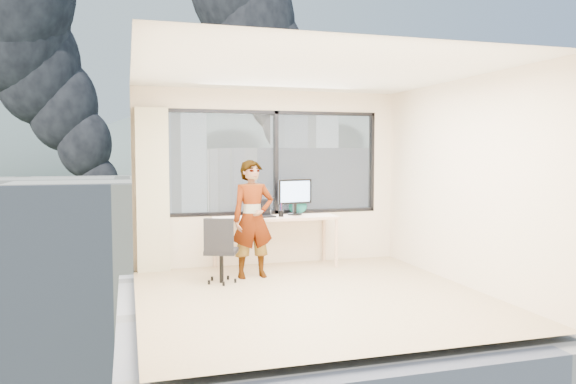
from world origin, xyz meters
name	(u,v)px	position (x,y,z in m)	size (l,w,h in m)	color
floor	(312,295)	(0.00, 0.00, 0.00)	(4.00, 4.00, 0.01)	tan
ceiling	(313,72)	(0.00, 0.00, 2.60)	(4.00, 4.00, 0.01)	white
wall_front	(391,199)	(0.00, -2.00, 1.30)	(4.00, 0.01, 2.60)	beige
wall_left	(133,188)	(-2.00, 0.00, 1.30)	(0.01, 4.00, 2.60)	beige
wall_right	(462,182)	(2.00, 0.00, 1.30)	(0.01, 4.00, 2.60)	beige
window_wall	(273,163)	(0.05, 2.00, 1.52)	(3.30, 0.16, 1.55)	black
curtain	(153,190)	(-1.72, 1.88, 1.15)	(0.45, 0.14, 2.30)	beige
desk	(275,242)	(0.00, 1.66, 0.38)	(1.80, 0.60, 0.75)	beige
chair	(221,249)	(-0.91, 0.93, 0.44)	(0.45, 0.45, 0.87)	black
person	(253,219)	(-0.46, 1.12, 0.79)	(0.57, 0.38, 1.58)	#2D2D33
monitor	(295,197)	(0.33, 1.77, 1.02)	(0.54, 0.12, 0.54)	black
game_console	(261,212)	(-0.16, 1.92, 0.79)	(0.30, 0.25, 0.07)	white
laptop	(262,209)	(-0.20, 1.63, 0.86)	(0.35, 0.37, 0.22)	black
cellphone	(261,217)	(-0.23, 1.58, 0.76)	(0.11, 0.05, 0.01)	black
pen_cup	(281,213)	(0.07, 1.61, 0.80)	(0.07, 0.07, 0.09)	black
handbag	(298,206)	(0.42, 1.89, 0.86)	(0.29, 0.15, 0.22)	#0D5351
exterior_ground	(138,223)	(0.00, 120.00, -14.00)	(400.00, 400.00, 0.04)	#515B3D
near_bldg_a	(10,297)	(-9.00, 30.00, -7.00)	(16.00, 12.00, 14.00)	#F3E7CB
near_bldg_b	(302,243)	(12.00, 38.00, -6.00)	(14.00, 13.00, 16.00)	white
near_bldg_c	(564,292)	(30.00, 28.00, -9.00)	(12.00, 10.00, 10.00)	#F3E7CB
far_tower_b	(174,155)	(8.00, 120.00, 1.00)	(13.00, 13.00, 30.00)	silver
far_tower_c	(303,162)	(45.00, 140.00, -1.00)	(15.00, 15.00, 26.00)	silver
hill_b	(299,178)	(100.00, 320.00, -14.00)	(300.00, 220.00, 96.00)	slate
tree_c	(397,267)	(22.00, 40.00, -9.00)	(8.40, 8.40, 10.00)	#194617
smoke_plume_a	(93,10)	(-10.00, 150.00, 39.00)	(40.00, 24.00, 90.00)	black
smoke_plume_b	(304,76)	(55.00, 170.00, 27.00)	(30.00, 18.00, 70.00)	black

